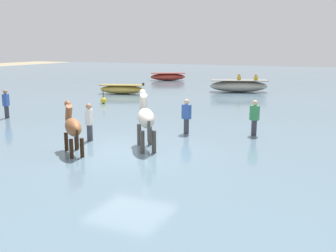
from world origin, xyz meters
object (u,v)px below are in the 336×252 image
object	(u,v)px
boat_distant_east	(239,86)
boat_far_offshore	(168,77)
person_wading_mid	(6,106)
person_wading_close	(186,119)
channel_buoy	(103,100)
horse_lead_pinto	(146,119)
person_spectator_far	(89,125)
horse_trailing_chestnut	(73,128)
person_onlooker_right	(254,120)
boat_far_inshore	(122,89)

from	to	relation	value
boat_distant_east	boat_far_offshore	xyz separation A→B (m)	(-8.63, 6.42, -0.09)
person_wading_mid	boat_distant_east	bearing A→B (deg)	64.42
person_wading_close	channel_buoy	world-z (taller)	person_wading_close
person_wading_close	horse_lead_pinto	bearing A→B (deg)	-98.23
person_wading_mid	person_spectator_far	size ratio (longest dim) A/B	1.00
horse_trailing_chestnut	channel_buoy	bearing A→B (deg)	119.17
horse_lead_pinto	boat_far_offshore	bearing A→B (deg)	113.23
boat_distant_east	person_spectator_far	world-z (taller)	boat_distant_east
boat_distant_east	person_onlooker_right	distance (m)	14.06
horse_lead_pinto	person_wading_mid	size ratio (longest dim) A/B	1.32
person_wading_mid	person_spectator_far	bearing A→B (deg)	-18.07
person_wading_mid	channel_buoy	distance (m)	5.95
boat_far_inshore	person_onlooker_right	xyz separation A→B (m)	(11.21, -8.93, 0.25)
person_onlooker_right	channel_buoy	distance (m)	10.73
boat_far_offshore	person_onlooker_right	xyz separation A→B (m)	(12.75, -19.86, 0.21)
boat_distant_east	person_spectator_far	bearing A→B (deg)	-93.25
horse_trailing_chestnut	boat_far_inshore	world-z (taller)	horse_trailing_chestnut
horse_trailing_chestnut	person_wading_close	distance (m)	4.59
horse_trailing_chestnut	person_spectator_far	world-z (taller)	horse_trailing_chestnut
horse_lead_pinto	person_spectator_far	size ratio (longest dim) A/B	1.32
boat_far_inshore	boat_far_offshore	world-z (taller)	boat_far_inshore
boat_distant_east	boat_far_inshore	distance (m)	8.41
horse_trailing_chestnut	person_spectator_far	size ratio (longest dim) A/B	1.15
boat_distant_east	person_wading_mid	xyz separation A→B (m)	(-7.06, -14.74, 0.12)
person_onlooker_right	boat_distant_east	bearing A→B (deg)	107.03
boat_distant_east	channel_buoy	bearing A→B (deg)	-122.07
boat_far_inshore	channel_buoy	xyz separation A→B (m)	(1.46, -4.46, -0.13)
person_onlooker_right	person_spectator_far	bearing A→B (deg)	-147.07
boat_distant_east	person_wading_mid	bearing A→B (deg)	-115.58
horse_lead_pinto	boat_far_inshore	bearing A→B (deg)	124.41
person_wading_mid	boat_far_offshore	bearing A→B (deg)	94.26
horse_trailing_chestnut	boat_far_offshore	distance (m)	26.07
horse_trailing_chestnut	boat_far_offshore	size ratio (longest dim) A/B	0.54
horse_lead_pinto	boat_far_offshore	world-z (taller)	horse_lead_pinto
boat_distant_east	person_wading_close	size ratio (longest dim) A/B	2.71
person_spectator_far	channel_buoy	distance (m)	9.06
person_spectator_far	channel_buoy	bearing A→B (deg)	121.09
horse_lead_pinto	boat_far_inshore	distance (m)	14.93
boat_far_inshore	person_wading_close	size ratio (longest dim) A/B	2.03
boat_far_offshore	person_wading_close	size ratio (longest dim) A/B	2.14
boat_distant_east	person_wading_mid	size ratio (longest dim) A/B	2.71
person_wading_close	person_onlooker_right	distance (m)	2.54
boat_distant_east	person_wading_mid	distance (m)	16.34
horse_trailing_chestnut	channel_buoy	xyz separation A→B (m)	(-5.21, 9.34, -0.62)
horse_trailing_chestnut	person_wading_mid	world-z (taller)	horse_trailing_chestnut
horse_lead_pinto	boat_far_offshore	distance (m)	25.30
person_spectator_far	person_wading_close	xyz separation A→B (m)	(2.67, 2.48, 0.00)
person_onlooker_right	channel_buoy	bearing A→B (deg)	155.38
person_wading_mid	person_onlooker_right	size ratio (longest dim) A/B	1.00
boat_far_inshore	channel_buoy	bearing A→B (deg)	-71.87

